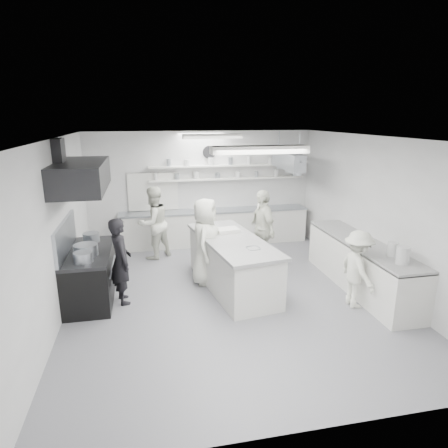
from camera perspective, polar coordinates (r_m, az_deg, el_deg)
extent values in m
cube|color=gray|center=(7.71, 0.81, -10.42)|extent=(6.00, 7.00, 0.02)
cube|color=silver|center=(6.94, 0.90, 12.61)|extent=(6.00, 7.00, 0.02)
cube|color=silver|center=(10.55, -3.28, 5.32)|extent=(6.00, 0.04, 3.00)
cube|color=silver|center=(4.05, 11.85, -12.19)|extent=(6.00, 0.04, 3.00)
cube|color=silver|center=(7.18, -23.23, -0.81)|extent=(0.04, 7.00, 3.00)
cube|color=silver|center=(8.34, 21.42, 1.53)|extent=(0.04, 7.00, 3.00)
cube|color=black|center=(7.82, -18.97, -7.25)|extent=(0.80, 1.80, 0.90)
cube|color=black|center=(7.32, -20.27, 6.62)|extent=(0.85, 2.00, 0.50)
cube|color=silver|center=(10.54, -1.33, -0.47)|extent=(5.00, 0.60, 0.92)
cube|color=silver|center=(10.50, 0.61, 6.68)|extent=(4.20, 0.26, 0.04)
cube|color=silver|center=(10.45, 0.62, 8.58)|extent=(4.20, 0.26, 0.04)
cube|color=black|center=(10.43, -10.36, 4.70)|extent=(1.30, 0.04, 1.00)
cylinder|color=white|center=(10.41, -2.22, 10.48)|extent=(0.32, 0.05, 0.32)
cube|color=silver|center=(8.29, 19.41, -5.82)|extent=(0.74, 3.30, 0.94)
cube|color=#9FA5AE|center=(9.87, 9.33, 9.14)|extent=(0.30, 1.60, 0.40)
cube|color=silver|center=(5.21, 5.27, 10.81)|extent=(1.30, 0.25, 0.10)
cube|color=silver|center=(8.71, -1.73, 12.73)|extent=(1.30, 0.25, 0.10)
cube|color=silver|center=(7.86, 1.22, -5.92)|extent=(1.40, 2.78, 0.98)
cylinder|color=#9FA5AE|center=(7.39, -19.58, -3.77)|extent=(0.42, 0.42, 0.25)
imported|color=black|center=(7.39, -14.90, -5.26)|extent=(0.52, 0.67, 1.62)
imported|color=silver|center=(9.52, -10.30, 0.16)|extent=(1.09, 1.04, 1.76)
imported|color=silver|center=(7.95, -2.74, -2.57)|extent=(0.82, 1.01, 1.79)
imported|color=silver|center=(8.86, 5.63, -0.72)|extent=(0.58, 1.10, 1.80)
imported|color=silver|center=(7.41, 18.97, -6.29)|extent=(0.54, 0.93, 1.43)
imported|color=#9FA5AE|center=(7.16, 4.33, -3.72)|extent=(0.29, 0.29, 0.06)
imported|color=silver|center=(8.34, -1.30, -0.89)|extent=(0.20, 0.20, 0.06)
imported|color=silver|center=(8.26, 20.06, -2.31)|extent=(0.27, 0.27, 0.05)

